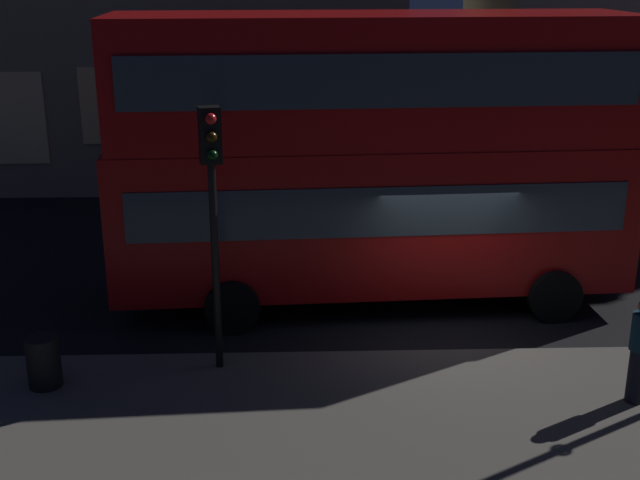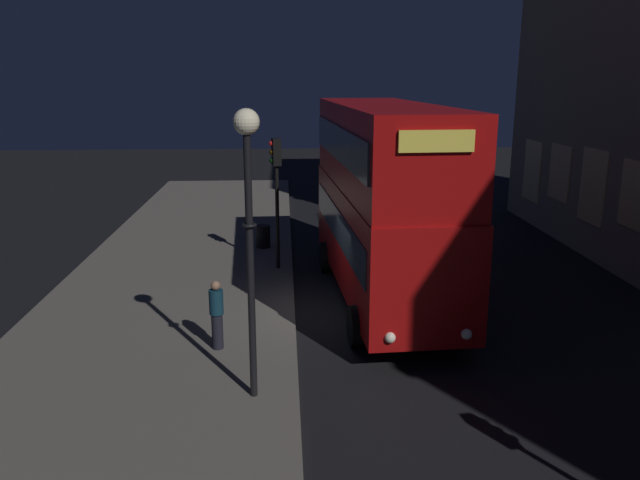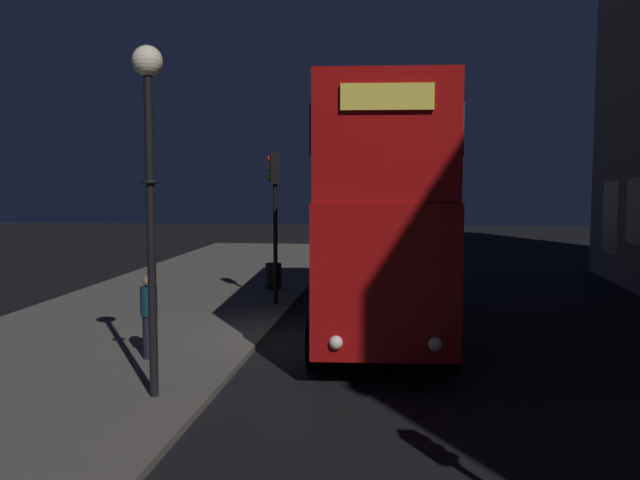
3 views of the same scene
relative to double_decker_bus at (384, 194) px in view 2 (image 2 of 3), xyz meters
The scene contains 7 objects.
ground_plane 3.70m from the double_decker_bus, 52.22° to the right, with size 80.00×80.00×0.00m, color black.
sidewalk_slab 6.90m from the double_decker_bus, 78.07° to the right, with size 44.00×7.10×0.12m, color #5B564F.
double_decker_bus is the anchor object (origin of this frame).
traffic_light_near_kerb 4.05m from the double_decker_bus, 131.66° to the right, with size 0.37×0.39×4.22m.
street_lamp 6.88m from the double_decker_bus, 30.26° to the right, with size 0.48×0.48×5.58m.
pedestrian 6.01m from the double_decker_bus, 50.59° to the right, with size 0.33×0.33×1.64m.
litter_bin 6.89m from the double_decker_bus, 146.22° to the right, with size 0.51×0.51×0.81m, color black.
Camera 2 is at (16.06, -1.11, 6.26)m, focal length 35.74 mm.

